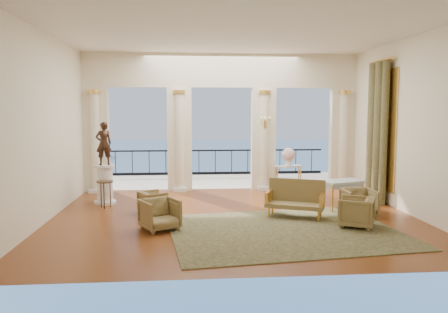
{
  "coord_description": "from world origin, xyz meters",
  "views": [
    {
      "loc": [
        -1.11,
        -10.63,
        2.64
      ],
      "look_at": [
        -0.19,
        0.6,
        1.46
      ],
      "focal_mm": 35.0,
      "sensor_mm": 36.0,
      "label": 1
    }
  ],
  "objects": [
    {
      "name": "armchair_a",
      "position": [
        -1.76,
        -1.04,
        0.38
      ],
      "size": [
        0.99,
        0.97,
        0.77
      ],
      "primitive_type": "imported",
      "rotation": [
        0.0,
        0.0,
        0.5
      ],
      "color": "#4C3F23",
      "rests_on": "ground"
    },
    {
      "name": "urn",
      "position": [
        2.2,
        3.55,
        1.16
      ],
      "size": [
        0.44,
        0.44,
        0.59
      ],
      "color": "white",
      "rests_on": "console_table"
    },
    {
      "name": "arcade",
      "position": [
        -0.0,
        3.82,
        2.58
      ],
      "size": [
        9.0,
        0.56,
        4.5
      ],
      "color": "#F6E8C6",
      "rests_on": "ground"
    },
    {
      "name": "sea",
      "position": [
        0.0,
        60.0,
        -6.0
      ],
      "size": [
        160.0,
        160.0,
        0.0
      ],
      "primitive_type": "plane",
      "color": "#2B5596",
      "rests_on": "ground"
    },
    {
      "name": "curtain",
      "position": [
        4.28,
        1.5,
        2.02
      ],
      "size": [
        0.33,
        1.4,
        4.09
      ],
      "color": "#494723",
      "rests_on": "ground"
    },
    {
      "name": "settee",
      "position": [
        1.54,
        -0.12,
        0.46
      ],
      "size": [
        1.54,
        1.11,
        0.94
      ],
      "rotation": [
        0.0,
        0.0,
        -0.4
      ],
      "color": "#4C3F23",
      "rests_on": "ground"
    },
    {
      "name": "window_frame",
      "position": [
        4.47,
        1.5,
        2.1
      ],
      "size": [
        0.04,
        1.6,
        3.4
      ],
      "primitive_type": "cube",
      "color": "#E8B04C",
      "rests_on": "room_walls"
    },
    {
      "name": "balustrade",
      "position": [
        0.0,
        7.4,
        0.41
      ],
      "size": [
        9.0,
        0.06,
        1.03
      ],
      "color": "black",
      "rests_on": "terrace"
    },
    {
      "name": "wall_sconce",
      "position": [
        1.4,
        3.51,
        2.23
      ],
      "size": [
        0.3,
        0.11,
        0.33
      ],
      "color": "#E8B04C",
      "rests_on": "arcade"
    },
    {
      "name": "palm_tree",
      "position": [
        2.0,
        6.6,
        4.09
      ],
      "size": [
        2.0,
        2.0,
        4.5
      ],
      "color": "#4C3823",
      "rests_on": "terrace"
    },
    {
      "name": "pedestal",
      "position": [
        -3.5,
        1.9,
        0.53
      ],
      "size": [
        0.61,
        0.61,
        1.11
      ],
      "color": "silver",
      "rests_on": "ground"
    },
    {
      "name": "armchair_c",
      "position": [
        2.68,
        -1.17,
        0.38
      ],
      "size": [
        0.95,
        0.97,
        0.76
      ],
      "primitive_type": "imported",
      "rotation": [
        0.0,
        0.0,
        -2.04
      ],
      "color": "#4C3F23",
      "rests_on": "ground"
    },
    {
      "name": "console_table",
      "position": [
        2.2,
        3.55,
        0.69
      ],
      "size": [
        0.93,
        0.55,
        0.83
      ],
      "rotation": [
        0.0,
        0.0,
        0.26
      ],
      "color": "silver",
      "rests_on": "ground"
    },
    {
      "name": "armchair_d",
      "position": [
        -2.05,
        0.62,
        0.32
      ],
      "size": [
        0.8,
        0.82,
        0.63
      ],
      "primitive_type": "imported",
      "rotation": [
        0.0,
        0.0,
        2.09
      ],
      "color": "#4C3F23",
      "rests_on": "ground"
    },
    {
      "name": "game_table",
      "position": [
        2.99,
        0.66,
        0.7
      ],
      "size": [
        1.28,
        0.99,
        0.78
      ],
      "rotation": [
        0.0,
        0.0,
        0.37
      ],
      "color": "#94AABC",
      "rests_on": "ground"
    },
    {
      "name": "rug",
      "position": [
        0.98,
        -1.39,
        0.01
      ],
      "size": [
        5.36,
        4.4,
        0.02
      ],
      "primitive_type": "cube",
      "rotation": [
        0.0,
        0.0,
        0.12
      ],
      "color": "#252D15",
      "rests_on": "ground"
    },
    {
      "name": "statue",
      "position": [
        -3.5,
        1.9,
        1.72
      ],
      "size": [
        0.52,
        0.45,
        1.22
      ],
      "primitive_type": "imported",
      "rotation": [
        0.0,
        0.0,
        3.55
      ],
      "color": "#301E15",
      "rests_on": "pedestal"
    },
    {
      "name": "side_table",
      "position": [
        -3.39,
        1.32,
        0.63
      ],
      "size": [
        0.45,
        0.45,
        0.74
      ],
      "color": "black",
      "rests_on": "ground"
    },
    {
      "name": "room_walls",
      "position": [
        0.0,
        -1.12,
        2.88
      ],
      "size": [
        9.0,
        9.0,
        9.0
      ],
      "color": "white",
      "rests_on": "ground"
    },
    {
      "name": "headland",
      "position": [
        -30.0,
        70.0,
        -3.0
      ],
      "size": [
        22.0,
        18.0,
        6.0
      ],
      "primitive_type": "cube",
      "color": "black",
      "rests_on": "sea"
    },
    {
      "name": "armchair_b",
      "position": [
        3.13,
        -0.21,
        0.39
      ],
      "size": [
        0.76,
        0.71,
        0.78
      ],
      "primitive_type": "imported",
      "rotation": [
        0.0,
        0.0,
        0.01
      ],
      "color": "#4C3F23",
      "rests_on": "ground"
    },
    {
      "name": "floor",
      "position": [
        0.0,
        0.0,
        0.0
      ],
      "size": [
        9.0,
        9.0,
        0.0
      ],
      "primitive_type": "plane",
      "color": "#451D0A",
      "rests_on": "ground"
    },
    {
      "name": "terrace",
      "position": [
        0.0,
        5.8,
        -0.05
      ],
      "size": [
        10.0,
        3.6,
        0.1
      ],
      "primitive_type": "cube",
      "color": "beige",
      "rests_on": "ground"
    }
  ]
}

